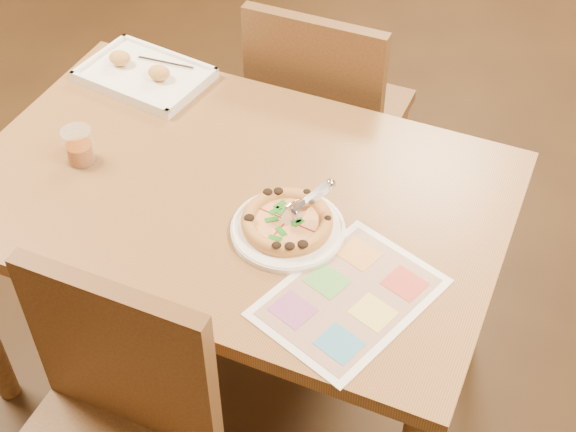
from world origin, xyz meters
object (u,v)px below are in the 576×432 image
at_px(menu, 350,297).
at_px(chair_near, 106,425).
at_px(dining_table, 235,213).
at_px(chair_far, 323,103).
at_px(plate, 288,230).
at_px(pizza, 287,221).
at_px(pizza_cutter, 307,202).
at_px(appetizer_tray, 144,75).
at_px(glass_tumbler, 79,148).

bearing_deg(menu, chair_near, -133.88).
bearing_deg(dining_table, chair_far, 90.00).
distance_m(dining_table, plate, 0.22).
xyz_separation_m(pizza, pizza_cutter, (0.04, 0.03, 0.05)).
relative_size(dining_table, menu, 3.45).
bearing_deg(pizza, appetizer_tray, 147.52).
xyz_separation_m(chair_far, menu, (0.38, -0.81, 0.16)).
height_order(dining_table, pizza, pizza).
distance_m(dining_table, chair_far, 0.61).
bearing_deg(pizza_cutter, appetizer_tray, 93.11).
height_order(chair_far, pizza_cutter, chair_far).
relative_size(chair_near, menu, 1.25).
relative_size(pizza, glass_tumbler, 2.25).
xyz_separation_m(appetizer_tray, glass_tumbler, (0.04, -0.37, 0.03)).
bearing_deg(dining_table, pizza, -23.56).
relative_size(glass_tumbler, menu, 0.25).
height_order(appetizer_tray, glass_tumbler, glass_tumbler).
bearing_deg(appetizer_tray, pizza_cutter, -29.09).
height_order(chair_far, appetizer_tray, chair_far).
distance_m(glass_tumbler, menu, 0.78).
height_order(plate, glass_tumbler, glass_tumbler).
xyz_separation_m(dining_table, chair_near, (0.00, -0.60, -0.07)).
height_order(dining_table, glass_tumbler, glass_tumbler).
distance_m(pizza, pizza_cutter, 0.07).
relative_size(chair_near, plate, 1.80).
bearing_deg(pizza_cutter, plate, 168.54).
relative_size(chair_far, menu, 1.25).
distance_m(chair_near, glass_tumbler, 0.70).
height_order(chair_far, pizza, chair_far).
bearing_deg(menu, pizza, 146.50).
bearing_deg(menu, plate, 147.08).
distance_m(dining_table, glass_tumbler, 0.41).
distance_m(dining_table, appetizer_tray, 0.54).
distance_m(chair_near, pizza, 0.58).
relative_size(chair_near, pizza, 2.24).
bearing_deg(chair_far, pizza_cutter, 108.12).
relative_size(chair_near, appetizer_tray, 1.27).
bearing_deg(dining_table, pizza_cutter, -12.94).
xyz_separation_m(pizza, appetizer_tray, (-0.60, 0.38, -0.01)).
relative_size(plate, glass_tumbler, 2.80).
bearing_deg(chair_far, appetizer_tray, 34.47).
distance_m(appetizer_tray, menu, 0.96).
distance_m(chair_near, pizza_cutter, 0.64).
bearing_deg(chair_near, pizza, 71.51).
bearing_deg(dining_table, chair_near, -90.00).
height_order(plate, menu, plate).
bearing_deg(pizza, menu, -33.50).
bearing_deg(plate, pizza, 129.43).
bearing_deg(plate, dining_table, 155.40).
bearing_deg(plate, menu, -32.92).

